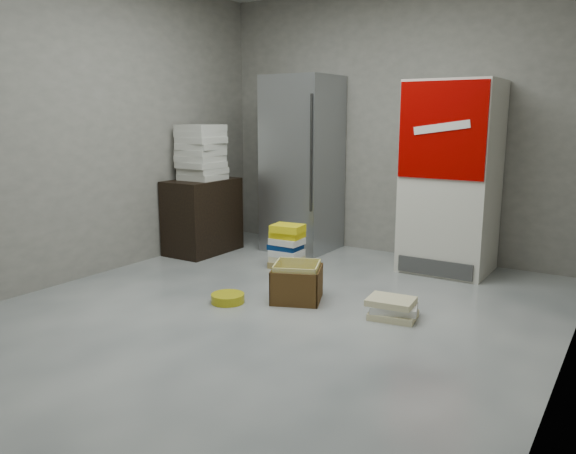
{
  "coord_description": "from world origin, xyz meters",
  "views": [
    {
      "loc": [
        2.32,
        -3.16,
        1.48
      ],
      "look_at": [
        -0.17,
        0.7,
        0.56
      ],
      "focal_mm": 35.0,
      "sensor_mm": 36.0,
      "label": 1
    }
  ],
  "objects_px": {
    "coke_cooler": "(451,177)",
    "steel_fridge": "(302,164)",
    "cardboard_box": "(297,285)",
    "wood_shelf": "(203,216)",
    "phonebook_stack_main": "(287,246)"
  },
  "relations": [
    {
      "from": "steel_fridge",
      "to": "wood_shelf",
      "type": "bearing_deg",
      "value": -138.69
    },
    {
      "from": "steel_fridge",
      "to": "cardboard_box",
      "type": "distance_m",
      "value": 1.99
    },
    {
      "from": "steel_fridge",
      "to": "phonebook_stack_main",
      "type": "distance_m",
      "value": 1.11
    },
    {
      "from": "steel_fridge",
      "to": "phonebook_stack_main",
      "type": "xyz_separation_m",
      "value": [
        0.3,
        -0.78,
        -0.73
      ]
    },
    {
      "from": "phonebook_stack_main",
      "to": "cardboard_box",
      "type": "distance_m",
      "value": 1.0
    },
    {
      "from": "coke_cooler",
      "to": "phonebook_stack_main",
      "type": "relative_size",
      "value": 4.12
    },
    {
      "from": "phonebook_stack_main",
      "to": "steel_fridge",
      "type": "bearing_deg",
      "value": 106.4
    },
    {
      "from": "wood_shelf",
      "to": "phonebook_stack_main",
      "type": "height_order",
      "value": "wood_shelf"
    },
    {
      "from": "steel_fridge",
      "to": "wood_shelf",
      "type": "distance_m",
      "value": 1.23
    },
    {
      "from": "phonebook_stack_main",
      "to": "coke_cooler",
      "type": "bearing_deg",
      "value": 25.41
    },
    {
      "from": "coke_cooler",
      "to": "steel_fridge",
      "type": "bearing_deg",
      "value": 179.82
    },
    {
      "from": "coke_cooler",
      "to": "cardboard_box",
      "type": "bearing_deg",
      "value": -115.29
    },
    {
      "from": "coke_cooler",
      "to": "cardboard_box",
      "type": "height_order",
      "value": "coke_cooler"
    },
    {
      "from": "wood_shelf",
      "to": "phonebook_stack_main",
      "type": "xyz_separation_m",
      "value": [
        1.13,
        -0.06,
        -0.18
      ]
    },
    {
      "from": "steel_fridge",
      "to": "phonebook_stack_main",
      "type": "height_order",
      "value": "steel_fridge"
    }
  ]
}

